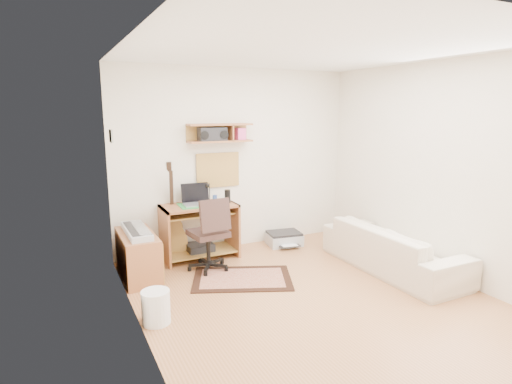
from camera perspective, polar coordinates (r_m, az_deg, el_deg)
name	(u,v)px	position (r m, az deg, el deg)	size (l,w,h in m)	color
floor	(310,297)	(4.80, 7.36, -13.93)	(3.60, 4.00, 0.01)	#B67A4B
ceiling	(317,49)	(4.39, 8.25, 18.66)	(3.60, 4.00, 0.01)	white
back_wall	(236,160)	(6.16, -2.67, 4.41)	(3.60, 0.01, 2.60)	white
left_wall	(136,196)	(3.73, -15.91, -0.46)	(0.01, 4.00, 2.60)	white
right_wall	(437,169)	(5.61, 23.30, 2.84)	(0.01, 4.00, 2.60)	white
wall_shelf	(220,133)	(5.89, -4.90, 7.98)	(0.90, 0.25, 0.26)	#A36239
cork_board	(218,170)	(6.04, -5.17, 3.00)	(0.64, 0.03, 0.49)	tan
wall_photo	(111,136)	(5.16, -19.04, 7.18)	(0.02, 0.20, 0.15)	#4C8CBF
desk	(199,231)	(5.85, -7.66, -5.31)	(1.00, 0.55, 0.75)	#A36239
laptop	(197,195)	(5.70, -7.93, -0.37)	(0.38, 0.38, 0.29)	silver
speaker	(228,196)	(5.83, -3.88, -0.58)	(0.08, 0.08, 0.18)	black
desk_lamp	(210,192)	(5.92, -6.31, -0.01)	(0.09, 0.09, 0.26)	black
pencil_cup	(215,198)	(5.93, -5.59, -0.85)	(0.06, 0.06, 0.09)	#334D99
boombox	(212,135)	(5.85, -5.95, 7.74)	(0.38, 0.17, 0.20)	black
rug	(242,278)	(5.21, -1.87, -11.60)	(1.18, 0.78, 0.02)	tan
task_chair	(208,233)	(5.38, -6.51, -5.56)	(0.49, 0.49, 0.97)	#33221E
cabinet	(138,255)	(5.37, -15.69, -8.27)	(0.40, 0.90, 0.55)	#A36239
music_keyboard	(137,231)	(5.28, -15.86, -5.10)	(0.25, 0.79, 0.07)	#B2B5BA
guitar	(173,211)	(5.81, -11.13, -2.55)	(0.36, 0.22, 1.33)	#AE8035
waste_basket	(156,307)	(4.28, -13.40, -14.91)	(0.27, 0.27, 0.33)	white
printer	(284,239)	(6.43, 3.81, -6.39)	(0.50, 0.39, 0.19)	#A5A8AA
sofa	(393,241)	(5.65, 18.05, -6.30)	(1.96, 0.57, 0.77)	beige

